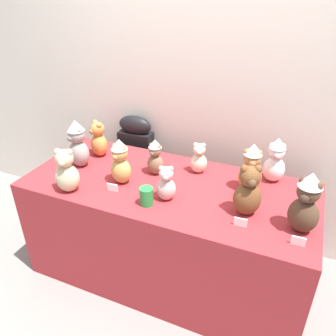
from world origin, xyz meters
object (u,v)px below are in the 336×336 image
(instrument_case, at_px, (137,169))
(teddy_bear_honey, at_px, (120,162))
(teddy_bear_cocoa, at_px, (306,204))
(teddy_bear_caramel, at_px, (251,168))
(party_cup_green, at_px, (146,196))
(teddy_bear_blush, at_px, (166,184))
(teddy_bear_cream, at_px, (199,159))
(display_table, at_px, (168,231))
(teddy_bear_mocha, at_px, (155,157))
(teddy_bear_sand, at_px, (67,172))
(teddy_bear_ginger, at_px, (99,140))
(teddy_bear_snow, at_px, (275,161))
(teddy_bear_ash, at_px, (78,144))
(teddy_bear_chestnut, at_px, (248,192))

(instrument_case, distance_m, teddy_bear_honey, 0.79)
(teddy_bear_cocoa, distance_m, teddy_bear_caramel, 0.43)
(teddy_bear_honey, height_order, party_cup_green, teddy_bear_honey)
(teddy_bear_blush, bearing_deg, teddy_bear_cream, 59.17)
(display_table, distance_m, teddy_bear_caramel, 0.74)
(teddy_bear_mocha, bearing_deg, display_table, -29.92)
(teddy_bear_mocha, bearing_deg, teddy_bear_cocoa, -8.49)
(teddy_bear_sand, bearing_deg, teddy_bear_honey, 20.62)
(teddy_bear_cream, height_order, teddy_bear_sand, teddy_bear_sand)
(teddy_bear_ginger, bearing_deg, display_table, 15.71)
(instrument_case, distance_m, teddy_bear_mocha, 0.71)
(teddy_bear_cocoa, height_order, teddy_bear_caramel, teddy_bear_cocoa)
(teddy_bear_cocoa, relative_size, teddy_bear_cream, 1.59)
(display_table, height_order, teddy_bear_snow, teddy_bear_snow)
(display_table, bearing_deg, teddy_bear_honey, -162.07)
(teddy_bear_cream, relative_size, teddy_bear_sand, 0.76)
(display_table, height_order, instrument_case, instrument_case)
(teddy_bear_snow, distance_m, party_cup_green, 0.85)
(party_cup_green, bearing_deg, instrument_case, 121.89)
(teddy_bear_blush, xyz_separation_m, teddy_bear_mocha, (-0.19, 0.25, 0.02))
(instrument_case, distance_m, teddy_bear_snow, 1.22)
(teddy_bear_cocoa, height_order, teddy_bear_ash, teddy_bear_cocoa)
(instrument_case, bearing_deg, teddy_bear_caramel, -22.92)
(teddy_bear_ginger, xyz_separation_m, teddy_bear_sand, (0.09, -0.49, 0.01))
(teddy_bear_mocha, bearing_deg, teddy_bear_cream, 32.37)
(teddy_bear_blush, distance_m, teddy_bear_snow, 0.72)
(teddy_bear_blush, distance_m, teddy_bear_ginger, 0.76)
(teddy_bear_cocoa, height_order, teddy_bear_honey, teddy_bear_cocoa)
(teddy_bear_caramel, bearing_deg, teddy_bear_cream, 155.47)
(instrument_case, xyz_separation_m, teddy_bear_cream, (0.65, -0.31, 0.38))
(teddy_bear_snow, bearing_deg, teddy_bear_sand, -165.34)
(teddy_bear_caramel, height_order, teddy_bear_cream, teddy_bear_caramel)
(teddy_bear_honey, bearing_deg, teddy_bear_snow, 32.15)
(teddy_bear_snow, relative_size, teddy_bear_chestnut, 0.99)
(teddy_bear_blush, distance_m, teddy_bear_cream, 0.39)
(teddy_bear_chestnut, bearing_deg, teddy_bear_cream, 116.89)
(display_table, bearing_deg, instrument_case, 134.08)
(teddy_bear_chestnut, bearing_deg, teddy_bear_mocha, 140.05)
(instrument_case, height_order, teddy_bear_ash, teddy_bear_ash)
(teddy_bear_blush, xyz_separation_m, teddy_bear_ash, (-0.72, 0.15, 0.06))
(teddy_bear_mocha, relative_size, teddy_bear_ash, 0.74)
(teddy_bear_caramel, bearing_deg, teddy_bear_chestnut, -93.30)
(teddy_bear_blush, bearing_deg, teddy_bear_snow, 20.13)
(instrument_case, relative_size, teddy_bear_mocha, 3.86)
(display_table, bearing_deg, teddy_bear_ash, -179.15)
(instrument_case, relative_size, teddy_bear_honey, 3.18)
(teddy_bear_ginger, xyz_separation_m, teddy_bear_chestnut, (1.15, -0.29, 0.02))
(teddy_bear_mocha, height_order, teddy_bear_ash, teddy_bear_ash)
(teddy_bear_caramel, relative_size, teddy_bear_chestnut, 1.03)
(teddy_bear_cream, height_order, party_cup_green, teddy_bear_cream)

